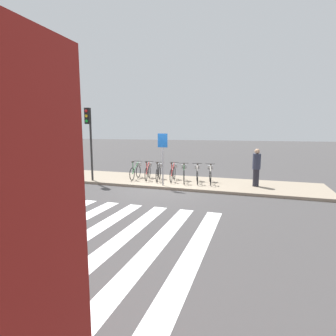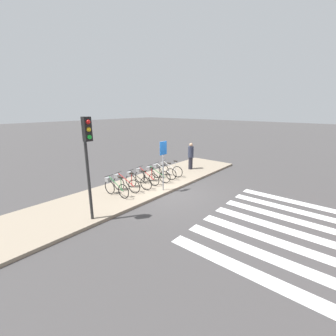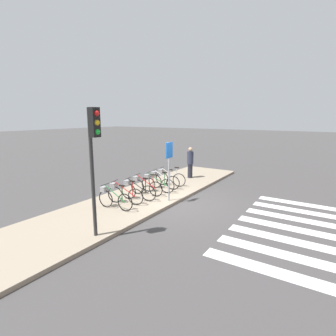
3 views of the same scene
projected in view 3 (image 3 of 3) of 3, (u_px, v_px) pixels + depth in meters
The scene contains 12 objects.
ground_plane at pixel (176, 204), 10.24m from camera, with size 120.00×120.00×0.00m, color #423F3F.
sidewalk at pixel (145, 196), 11.04m from camera, with size 13.76×3.08×0.12m.
parked_bicycle_0 at pixel (113, 197), 9.33m from camera, with size 0.46×1.51×0.93m.
parked_bicycle_1 at pixel (123, 193), 9.90m from camera, with size 0.51×1.48×0.93m.
parked_bicycle_2 at pixel (136, 190), 10.34m from camera, with size 0.50×1.48×0.93m.
parked_bicycle_3 at pixel (144, 185), 10.99m from camera, with size 0.46×1.50×0.93m.
parked_bicycle_4 at pixel (156, 183), 11.40m from camera, with size 0.57×1.46×0.93m.
parked_bicycle_5 at pixel (162, 180), 11.96m from camera, with size 0.53×1.47×0.93m.
parked_bicycle_6 at pixel (169, 177), 12.49m from camera, with size 0.48×1.49×0.93m.
pedestrian at pixel (190, 162), 14.02m from camera, with size 0.34×0.34×1.65m.
traffic_light at pixel (94, 146), 6.77m from camera, with size 0.24×0.40×3.49m.
sign_post at pixel (169, 161), 10.03m from camera, with size 0.44×0.07×2.30m.
Camera 3 is at (-8.38, -5.04, 3.38)m, focal length 28.00 mm.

